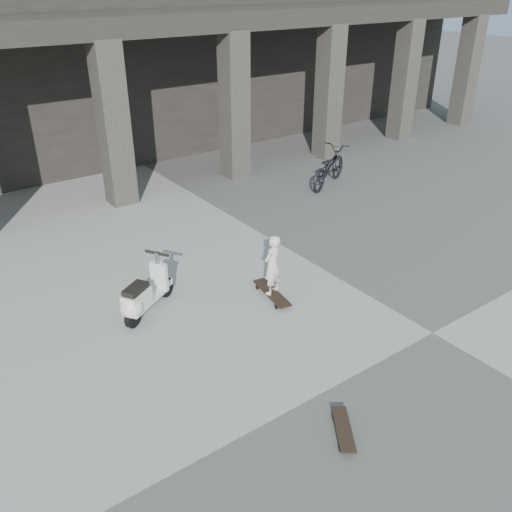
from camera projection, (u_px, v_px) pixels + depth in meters
ground at (433, 333)px, 9.00m from camera, size 90.00×90.00×0.00m
colonnade at (97, 53)px, 17.47m from camera, size 28.00×8.82×6.00m
longboard at (272, 293)px, 9.95m from camera, size 0.42×1.11×0.11m
skateboard_spare at (344, 429)px, 7.00m from camera, size 0.62×0.77×0.09m
child at (272, 265)px, 9.68m from camera, size 0.48×0.39×1.14m
scooter at (141, 298)px, 9.22m from camera, size 1.29×0.88×1.01m
bicycle at (329, 167)px, 15.05m from camera, size 2.12×1.48×1.06m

